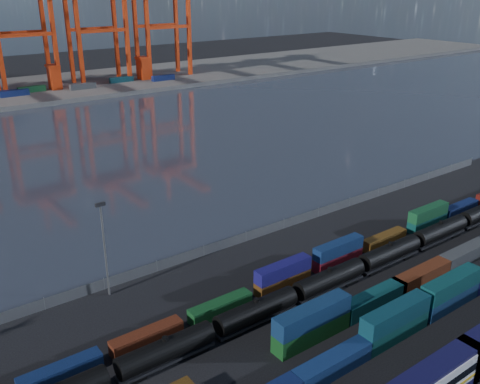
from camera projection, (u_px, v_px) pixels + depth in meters
ground at (351, 305)px, 86.05m from camera, size 700.00×700.00×0.00m
harbor_water at (95, 150)px, 164.48m from camera, size 700.00×700.00×0.00m
far_quay at (4, 93)px, 242.54m from camera, size 700.00×70.00×2.00m
container_row_south at (315, 370)px, 68.55m from camera, size 140.78×2.58×5.50m
container_row_mid at (397, 287)px, 87.74m from camera, size 141.91×2.67×5.69m
container_row_north at (342, 255)px, 98.07m from camera, size 140.39×2.21×4.72m
tanker_string at (390, 253)px, 97.61m from camera, size 138.45×3.10×4.44m
waterfront_fence at (246, 237)px, 106.60m from camera, size 160.12×0.12×2.20m
yard_light_mast at (104, 245)px, 85.45m from camera, size 1.60×0.40×16.60m
straddle_carriers at (2, 82)px, 231.17m from camera, size 140.00×7.00×11.10m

